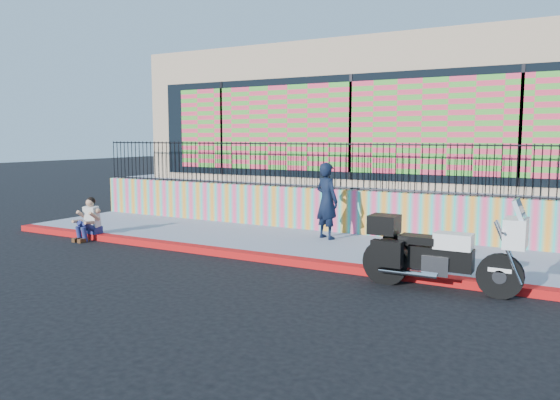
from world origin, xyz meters
The scene contains 10 objects.
ground centered at (0.00, 0.00, 0.00)m, with size 90.00×90.00×0.00m, color black.
red_curb centered at (0.00, 0.00, 0.07)m, with size 16.00×0.30×0.15m, color red.
sidewalk centered at (0.00, 1.65, 0.07)m, with size 16.00×3.00×0.15m, color gray.
mural_wall centered at (0.00, 3.25, 0.70)m, with size 16.00×0.20×1.10m, color #FF4376.
metal_fence centered at (0.00, 3.25, 1.85)m, with size 15.80×0.04×1.20m, color black, non-canonical shape.
elevated_platform centered at (0.00, 8.35, 0.62)m, with size 16.00×10.00×1.25m, color gray.
storefront_building centered at (0.00, 8.13, 3.25)m, with size 14.00×8.06×4.00m.
police_motorcycle centered at (3.45, -0.42, 0.69)m, with size 2.63×0.87×1.64m.
police_officer centered at (0.18, 2.25, 1.07)m, with size 0.67×0.44×1.84m, color black.
seated_man centered at (-5.28, -0.21, 0.45)m, with size 0.54×0.71×1.06m.
Camera 1 is at (5.56, -9.64, 2.61)m, focal length 35.00 mm.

